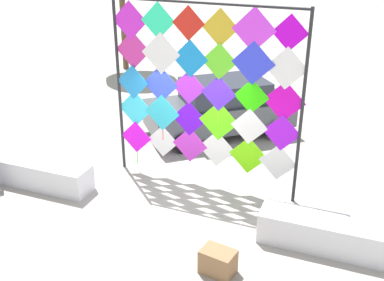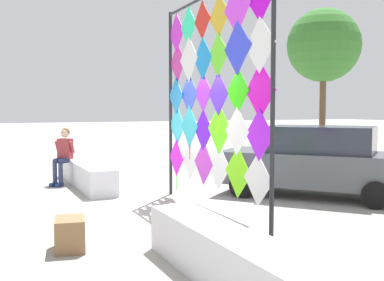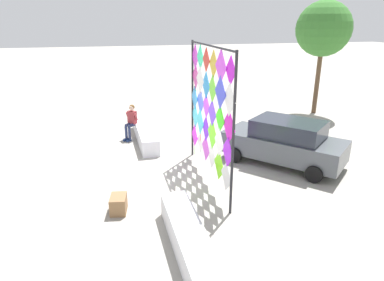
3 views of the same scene
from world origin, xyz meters
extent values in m
plane|color=#9E998E|center=(0.00, 0.00, 0.00)|extent=(120.00, 120.00, 0.00)
cube|color=silver|center=(-3.87, -0.46, 0.30)|extent=(3.89, 0.64, 0.60)
cube|color=silver|center=(3.87, -0.46, 0.30)|extent=(3.89, 0.64, 0.60)
cylinder|color=#232328|center=(-1.84, 1.03, 2.03)|extent=(0.07, 0.07, 4.07)
cylinder|color=#232328|center=(2.31, 0.94, 2.03)|extent=(0.07, 0.07, 4.07)
cube|color=#EE10F5|center=(-1.46, 1.01, 0.86)|extent=(0.79, 0.03, 0.79)
cylinder|color=#1DE516|center=(-1.46, 1.02, 0.31)|extent=(0.02, 0.02, 0.32)
cube|color=white|center=(-0.78, 1.03, 0.86)|extent=(0.78, 0.03, 0.78)
cube|color=#C430CD|center=(-0.09, 1.01, 0.90)|extent=(0.85, 0.03, 0.85)
cube|color=white|center=(0.55, 1.00, 0.91)|extent=(0.86, 0.03, 0.86)
cube|color=#75F40E|center=(1.27, 0.98, 0.89)|extent=(0.86, 0.03, 0.86)
cube|color=white|center=(1.92, 0.95, 0.85)|extent=(0.83, 0.03, 0.83)
cube|color=#37D1F1|center=(-1.45, 1.03, 1.57)|extent=(0.85, 0.03, 0.85)
cylinder|color=red|center=(-1.45, 1.04, 0.97)|extent=(0.02, 0.02, 0.34)
cube|color=#29B7CF|center=(-0.76, 1.01, 1.58)|extent=(0.86, 0.03, 0.86)
cylinder|color=red|center=(-0.76, 1.02, 1.02)|extent=(0.02, 0.02, 0.25)
cube|color=#5A0CE2|center=(-0.11, 1.01, 1.53)|extent=(0.81, 0.03, 0.81)
cube|color=#61F813|center=(0.58, 0.99, 1.58)|extent=(0.90, 0.03, 0.90)
cube|color=white|center=(1.26, 0.96, 1.57)|extent=(0.80, 0.03, 0.80)
cube|color=#A314F4|center=(1.95, 0.95, 1.54)|extent=(0.80, 0.03, 0.80)
cube|color=#1F86D6|center=(-1.46, 1.01, 2.21)|extent=(0.79, 0.03, 0.79)
cube|color=blue|center=(-0.79, 1.02, 2.24)|extent=(0.85, 0.03, 0.85)
cylinder|color=yellow|center=(-0.79, 1.03, 1.67)|extent=(0.02, 0.02, 0.29)
cube|color=purple|center=(-0.11, 1.00, 2.25)|extent=(0.76, 0.03, 0.76)
cylinder|color=#60E516|center=(-0.11, 1.01, 1.73)|extent=(0.02, 0.02, 0.27)
cube|color=#5025E2|center=(0.56, 0.98, 2.20)|extent=(0.77, 0.03, 0.77)
cylinder|color=#B6E516|center=(0.56, 0.99, 1.66)|extent=(0.02, 0.02, 0.31)
cube|color=#26DB07|center=(1.27, 0.96, 2.23)|extent=(0.75, 0.03, 0.75)
cube|color=#DB07C1|center=(1.94, 0.96, 2.21)|extent=(0.86, 0.03, 0.86)
cube|color=#CF2D96|center=(-1.43, 1.03, 2.93)|extent=(0.84, 0.03, 0.84)
cylinder|color=#16E560|center=(-1.43, 1.04, 2.29)|extent=(0.02, 0.02, 0.45)
cube|color=white|center=(-0.75, 0.99, 2.93)|extent=(0.91, 0.03, 0.91)
cube|color=#158CE9|center=(-0.07, 0.98, 2.88)|extent=(0.81, 0.03, 0.81)
cube|color=#65ED28|center=(0.57, 0.97, 2.89)|extent=(0.77, 0.03, 0.77)
cylinder|color=#A516E5|center=(0.57, 0.98, 2.36)|extent=(0.02, 0.02, 0.29)
cube|color=#303EF3|center=(1.27, 0.95, 2.93)|extent=(0.89, 0.03, 0.89)
cube|color=white|center=(1.93, 0.96, 2.89)|extent=(0.86, 0.03, 0.86)
cube|color=#D024D1|center=(-1.47, 1.03, 3.56)|extent=(0.84, 0.03, 0.84)
cube|color=#28F8A7|center=(-0.80, 1.00, 3.61)|extent=(0.78, 0.03, 0.78)
cube|color=red|center=(-0.11, 0.99, 3.61)|extent=(0.72, 0.03, 0.72)
cube|color=gold|center=(0.56, 0.99, 3.56)|extent=(0.77, 0.03, 0.77)
cube|color=#D938F6|center=(1.25, 0.95, 3.58)|extent=(0.89, 0.03, 0.89)
cylinder|color=navy|center=(-4.08, -1.19, 0.30)|extent=(0.11, 0.11, 0.60)
cylinder|color=navy|center=(-4.20, -1.08, 0.63)|extent=(0.32, 0.32, 0.13)
cube|color=navy|center=(-4.04, -1.23, 0.04)|extent=(0.24, 0.24, 0.09)
cylinder|color=navy|center=(-3.96, -1.07, 0.30)|extent=(0.11, 0.11, 0.60)
cylinder|color=navy|center=(-4.08, -0.96, 0.63)|extent=(0.32, 0.32, 0.13)
cube|color=navy|center=(-3.92, -1.11, 0.04)|extent=(0.24, 0.24, 0.09)
cube|color=#993338|center=(-4.25, -0.90, 0.92)|extent=(0.39, 0.39, 0.52)
sphere|color=#DBB293|center=(-4.25, -0.90, 1.32)|extent=(0.22, 0.22, 0.22)
sphere|color=brown|center=(-4.27, -0.89, 1.33)|extent=(0.22, 0.22, 0.22)
cylinder|color=#993338|center=(-4.39, -1.07, 0.97)|extent=(0.18, 0.18, 0.31)
cylinder|color=#993338|center=(-4.08, -0.76, 0.97)|extent=(0.18, 0.18, 0.31)
cube|color=#4C5156|center=(-0.31, 3.82, 0.62)|extent=(4.17, 3.89, 0.72)
cube|color=#282D38|center=(-0.21, 3.91, 1.27)|extent=(2.69, 2.60, 0.57)
cylinder|color=black|center=(-0.80, 2.29, 0.27)|extent=(0.54, 0.50, 0.53)
cylinder|color=black|center=(-1.91, 3.60, 0.27)|extent=(0.54, 0.50, 0.53)
cylinder|color=black|center=(1.28, 4.04, 0.27)|extent=(0.54, 0.50, 0.53)
cylinder|color=black|center=(0.17, 5.35, 0.27)|extent=(0.54, 0.50, 0.53)
cube|color=olive|center=(1.53, -1.81, 0.22)|extent=(0.63, 0.49, 0.44)
cylinder|color=brown|center=(-6.07, 8.87, 1.74)|extent=(0.24, 0.24, 3.47)
sphere|color=#38752D|center=(-6.07, 8.87, 4.29)|extent=(2.71, 2.71, 2.71)
sphere|color=#38752D|center=(-6.70, 8.95, 4.23)|extent=(1.71, 1.71, 1.71)
camera|label=1|loc=(3.40, -7.84, 5.34)|focal=43.61mm
camera|label=2|loc=(8.00, -2.93, 1.93)|focal=44.16mm
camera|label=3|loc=(9.44, -1.93, 4.66)|focal=31.86mm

